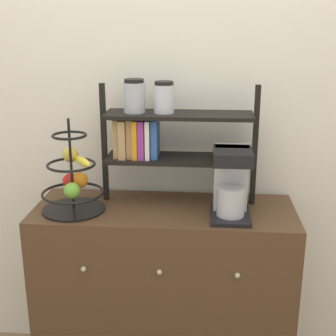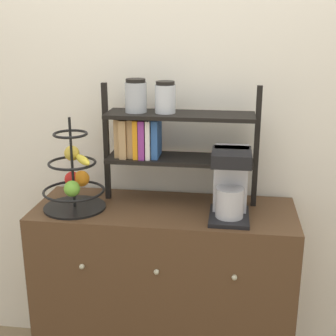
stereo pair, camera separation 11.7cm
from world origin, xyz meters
name	(u,v)px [view 1 (the left image)]	position (x,y,z in m)	size (l,w,h in m)	color
wall_back	(169,116)	(0.00, 0.49, 1.30)	(7.00, 0.05, 2.60)	silver
sideboard	(164,295)	(0.00, 0.22, 0.46)	(1.21, 0.47, 0.92)	#4C331E
coffee_maker	(231,182)	(0.30, 0.17, 1.07)	(0.17, 0.23, 0.31)	black
fruit_stand	(73,181)	(-0.41, 0.18, 1.05)	(0.29, 0.29, 0.43)	black
shelf_hutch	(157,129)	(-0.04, 0.32, 1.27)	(0.72, 0.20, 0.58)	black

